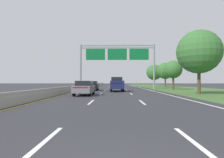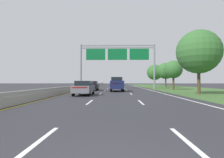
{
  "view_description": "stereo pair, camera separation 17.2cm",
  "coord_description": "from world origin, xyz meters",
  "px_view_note": "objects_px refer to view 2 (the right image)",
  "views": [
    {
      "loc": [
        -0.09,
        -2.96,
        1.5
      ],
      "look_at": [
        -0.64,
        27.79,
        1.91
      ],
      "focal_mm": 29.74,
      "sensor_mm": 36.0,
      "label": 1
    },
    {
      "loc": [
        0.09,
        -2.96,
        1.5
      ],
      "look_at": [
        -0.64,
        27.79,
        1.91
      ],
      "focal_mm": 29.74,
      "sensor_mm": 36.0,
      "label": 2
    }
  ],
  "objects_px": {
    "car_black_left_lane_sedan": "(93,86)",
    "roadside_tree_distant": "(155,72)",
    "pickup_truck_navy": "(117,84)",
    "roadside_tree_mid": "(173,70)",
    "roadside_tree_far": "(166,71)",
    "car_blue_centre_lane_sedan": "(116,84)",
    "roadside_tree_near": "(199,52)",
    "car_grey_left_lane_sedan": "(84,88)",
    "overhead_sign_gantry": "(117,57)"
  },
  "relations": [
    {
      "from": "overhead_sign_gantry",
      "to": "car_blue_centre_lane_sedan",
      "type": "xyz_separation_m",
      "value": [
        -0.41,
        19.89,
        -5.59
      ]
    },
    {
      "from": "car_black_left_lane_sedan",
      "to": "roadside_tree_far",
      "type": "xyz_separation_m",
      "value": [
        16.8,
        17.41,
        3.45
      ]
    },
    {
      "from": "car_grey_left_lane_sedan",
      "to": "overhead_sign_gantry",
      "type": "bearing_deg",
      "value": -11.9
    },
    {
      "from": "pickup_truck_navy",
      "to": "roadside_tree_near",
      "type": "height_order",
      "value": "roadside_tree_near"
    },
    {
      "from": "car_blue_centre_lane_sedan",
      "to": "roadside_tree_near",
      "type": "bearing_deg",
      "value": -165.59
    },
    {
      "from": "car_black_left_lane_sedan",
      "to": "overhead_sign_gantry",
      "type": "bearing_deg",
      "value": -36.25
    },
    {
      "from": "roadside_tree_near",
      "to": "roadside_tree_mid",
      "type": "xyz_separation_m",
      "value": [
        0.72,
        11.98,
        -1.3
      ]
    },
    {
      "from": "roadside_tree_mid",
      "to": "roadside_tree_far",
      "type": "xyz_separation_m",
      "value": [
        2.46,
        14.51,
        0.59
      ]
    },
    {
      "from": "pickup_truck_navy",
      "to": "roadside_tree_near",
      "type": "bearing_deg",
      "value": -126.18
    },
    {
      "from": "car_blue_centre_lane_sedan",
      "to": "roadside_tree_distant",
      "type": "relative_size",
      "value": 0.65
    },
    {
      "from": "car_blue_centre_lane_sedan",
      "to": "roadside_tree_mid",
      "type": "xyz_separation_m",
      "value": [
        10.55,
        -22.97,
        2.86
      ]
    },
    {
      "from": "roadside_tree_far",
      "to": "pickup_truck_navy",
      "type": "bearing_deg",
      "value": -122.9
    },
    {
      "from": "car_grey_left_lane_sedan",
      "to": "roadside_tree_mid",
      "type": "bearing_deg",
      "value": -44.68
    },
    {
      "from": "car_blue_centre_lane_sedan",
      "to": "roadside_tree_mid",
      "type": "height_order",
      "value": "roadside_tree_mid"
    },
    {
      "from": "car_grey_left_lane_sedan",
      "to": "car_blue_centre_lane_sedan",
      "type": "bearing_deg",
      "value": -4.51
    },
    {
      "from": "car_blue_centre_lane_sedan",
      "to": "roadside_tree_far",
      "type": "relative_size",
      "value": 0.69
    },
    {
      "from": "roadside_tree_mid",
      "to": "roadside_tree_far",
      "type": "height_order",
      "value": "roadside_tree_far"
    },
    {
      "from": "car_black_left_lane_sedan",
      "to": "roadside_tree_mid",
      "type": "distance_m",
      "value": 14.91
    },
    {
      "from": "car_black_left_lane_sedan",
      "to": "roadside_tree_distant",
      "type": "xyz_separation_m",
      "value": [
        16.14,
        27.96,
        3.59
      ]
    },
    {
      "from": "car_grey_left_lane_sedan",
      "to": "roadside_tree_near",
      "type": "xyz_separation_m",
      "value": [
        13.18,
        1.74,
        4.15
      ]
    },
    {
      "from": "roadside_tree_distant",
      "to": "car_blue_centre_lane_sedan",
      "type": "bearing_deg",
      "value": -170.37
    },
    {
      "from": "roadside_tree_mid",
      "to": "roadside_tree_far",
      "type": "bearing_deg",
      "value": 80.4
    },
    {
      "from": "roadside_tree_mid",
      "to": "overhead_sign_gantry",
      "type": "bearing_deg",
      "value": 163.12
    },
    {
      "from": "roadside_tree_near",
      "to": "roadside_tree_distant",
      "type": "xyz_separation_m",
      "value": [
        2.52,
        37.04,
        -0.56
      ]
    },
    {
      "from": "car_blue_centre_lane_sedan",
      "to": "roadside_tree_near",
      "type": "distance_m",
      "value": 36.54
    },
    {
      "from": "pickup_truck_navy",
      "to": "roadside_tree_far",
      "type": "bearing_deg",
      "value": -33.76
    },
    {
      "from": "car_grey_left_lane_sedan",
      "to": "roadside_tree_near",
      "type": "bearing_deg",
      "value": -81.78
    },
    {
      "from": "pickup_truck_navy",
      "to": "overhead_sign_gantry",
      "type": "bearing_deg",
      "value": -1.9
    },
    {
      "from": "overhead_sign_gantry",
      "to": "roadside_tree_far",
      "type": "distance_m",
      "value": 17.15
    },
    {
      "from": "car_black_left_lane_sedan",
      "to": "roadside_tree_distant",
      "type": "distance_m",
      "value": 32.48
    },
    {
      "from": "roadside_tree_near",
      "to": "roadside_tree_far",
      "type": "height_order",
      "value": "roadside_tree_near"
    },
    {
      "from": "roadside_tree_distant",
      "to": "roadside_tree_near",
      "type": "bearing_deg",
      "value": -93.89
    },
    {
      "from": "car_grey_left_lane_sedan",
      "to": "roadside_tree_mid",
      "type": "height_order",
      "value": "roadside_tree_mid"
    },
    {
      "from": "car_black_left_lane_sedan",
      "to": "roadside_tree_distant",
      "type": "height_order",
      "value": "roadside_tree_distant"
    },
    {
      "from": "pickup_truck_navy",
      "to": "car_black_left_lane_sedan",
      "type": "xyz_separation_m",
      "value": [
        -4.05,
        2.3,
        -0.26
      ]
    },
    {
      "from": "car_blue_centre_lane_sedan",
      "to": "car_grey_left_lane_sedan",
      "type": "bearing_deg",
      "value": 173.49
    },
    {
      "from": "car_blue_centre_lane_sedan",
      "to": "overhead_sign_gantry",
      "type": "bearing_deg",
      "value": 179.87
    },
    {
      "from": "overhead_sign_gantry",
      "to": "roadside_tree_distant",
      "type": "xyz_separation_m",
      "value": [
        11.94,
        21.99,
        -1.99
      ]
    },
    {
      "from": "pickup_truck_navy",
      "to": "roadside_tree_distant",
      "type": "xyz_separation_m",
      "value": [
        12.09,
        30.26,
        3.34
      ]
    },
    {
      "from": "overhead_sign_gantry",
      "to": "roadside_tree_mid",
      "type": "xyz_separation_m",
      "value": [
        10.14,
        -3.08,
        -2.73
      ]
    },
    {
      "from": "roadside_tree_near",
      "to": "roadside_tree_distant",
      "type": "distance_m",
      "value": 37.13
    },
    {
      "from": "pickup_truck_navy",
      "to": "car_blue_centre_lane_sedan",
      "type": "xyz_separation_m",
      "value": [
        -0.26,
        28.17,
        -0.26
      ]
    },
    {
      "from": "car_grey_left_lane_sedan",
      "to": "roadside_tree_distant",
      "type": "xyz_separation_m",
      "value": [
        15.69,
        38.78,
        3.59
      ]
    },
    {
      "from": "overhead_sign_gantry",
      "to": "roadside_tree_near",
      "type": "distance_m",
      "value": 17.82
    },
    {
      "from": "car_blue_centre_lane_sedan",
      "to": "car_black_left_lane_sedan",
      "type": "height_order",
      "value": "same"
    },
    {
      "from": "car_blue_centre_lane_sedan",
      "to": "roadside_tree_near",
      "type": "height_order",
      "value": "roadside_tree_near"
    },
    {
      "from": "pickup_truck_navy",
      "to": "roadside_tree_distant",
      "type": "bearing_deg",
      "value": -22.65
    },
    {
      "from": "overhead_sign_gantry",
      "to": "roadside_tree_far",
      "type": "height_order",
      "value": "overhead_sign_gantry"
    },
    {
      "from": "pickup_truck_navy",
      "to": "car_black_left_lane_sedan",
      "type": "relative_size",
      "value": 1.22
    },
    {
      "from": "car_black_left_lane_sedan",
      "to": "roadside_tree_near",
      "type": "height_order",
      "value": "roadside_tree_near"
    }
  ]
}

